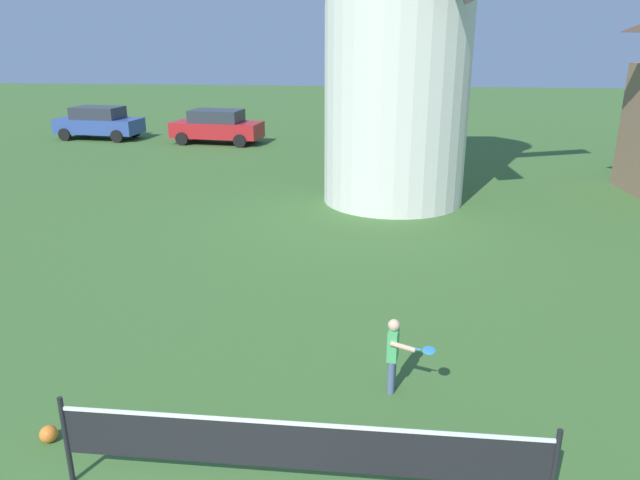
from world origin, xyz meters
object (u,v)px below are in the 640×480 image
(player_far, at_px, (395,351))
(parked_car_red, at_px, (217,126))
(parked_car_blue, at_px, (99,122))
(stray_ball, at_px, (49,434))
(tennis_net, at_px, (300,447))

(player_far, bearing_deg, parked_car_red, 111.89)
(parked_car_blue, bearing_deg, stray_ball, -66.07)
(stray_ball, height_order, parked_car_blue, parked_car_blue)
(parked_car_blue, distance_m, parked_car_red, 6.14)
(player_far, distance_m, stray_ball, 4.58)
(parked_car_red, bearing_deg, tennis_net, -72.47)
(tennis_net, xyz_separation_m, player_far, (1.02, 2.23, -0.05))
(tennis_net, relative_size, parked_car_red, 1.22)
(parked_car_blue, relative_size, parked_car_red, 0.97)
(player_far, relative_size, parked_car_red, 0.26)
(stray_ball, bearing_deg, parked_car_blue, 113.93)
(player_far, height_order, parked_car_red, parked_car_red)
(player_far, xyz_separation_m, parked_car_blue, (-14.19, 20.77, 0.17))
(player_far, distance_m, parked_car_blue, 25.15)
(parked_car_red, bearing_deg, stray_ball, -80.03)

